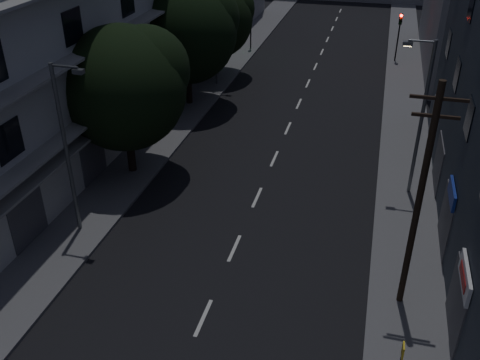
% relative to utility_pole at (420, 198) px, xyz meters
% --- Properties ---
extents(ground, '(160.00, 160.00, 0.00)m').
position_rel_utility_pole_xyz_m(ground, '(-7.21, 15.74, -4.87)').
color(ground, black).
rests_on(ground, ground).
extents(sidewalk_left, '(3.00, 90.00, 0.15)m').
position_rel_utility_pole_xyz_m(sidewalk_left, '(-14.71, 15.74, -4.79)').
color(sidewalk_left, '#565659').
rests_on(sidewalk_left, ground).
extents(sidewalk_right, '(3.00, 90.00, 0.15)m').
position_rel_utility_pole_xyz_m(sidewalk_right, '(0.29, 15.74, -4.79)').
color(sidewalk_right, '#565659').
rests_on(sidewalk_right, ground).
extents(lane_markings, '(0.15, 60.50, 0.01)m').
position_rel_utility_pole_xyz_m(lane_markings, '(-7.21, 21.99, -4.86)').
color(lane_markings, beige).
rests_on(lane_markings, ground).
extents(building_left, '(7.00, 36.00, 14.00)m').
position_rel_utility_pole_xyz_m(building_left, '(-19.19, 8.74, 2.13)').
color(building_left, '#B5B6B0').
rests_on(building_left, ground).
extents(tree_near, '(6.59, 6.59, 8.13)m').
position_rel_utility_pole_xyz_m(tree_near, '(-14.57, 7.19, 0.37)').
color(tree_near, black).
rests_on(tree_near, sidewalk_left).
extents(tree_mid, '(6.96, 6.96, 8.57)m').
position_rel_utility_pole_xyz_m(tree_mid, '(-14.85, 17.65, 0.64)').
color(tree_mid, black).
rests_on(tree_mid, sidewalk_left).
extents(tree_far, '(6.05, 6.05, 7.49)m').
position_rel_utility_pole_xyz_m(tree_far, '(-14.87, 24.23, -0.03)').
color(tree_far, black).
rests_on(tree_far, sidewalk_left).
extents(traffic_signal_far_right, '(0.28, 0.37, 4.10)m').
position_rel_utility_pole_xyz_m(traffic_signal_far_right, '(-0.53, 31.67, -1.77)').
color(traffic_signal_far_right, black).
rests_on(traffic_signal_far_right, sidewalk_right).
extents(traffic_signal_far_left, '(0.28, 0.37, 4.10)m').
position_rel_utility_pole_xyz_m(traffic_signal_far_left, '(-13.91, 32.18, -1.77)').
color(traffic_signal_far_left, black).
rests_on(traffic_signal_far_left, sidewalk_left).
extents(street_lamp_left_near, '(1.51, 0.25, 8.00)m').
position_rel_utility_pole_xyz_m(street_lamp_left_near, '(-14.51, 1.23, -0.27)').
color(street_lamp_left_near, '#595E61').
rests_on(street_lamp_left_near, sidewalk_left).
extents(street_lamp_right, '(1.51, 0.25, 8.00)m').
position_rel_utility_pole_xyz_m(street_lamp_right, '(0.31, 8.66, -0.27)').
color(street_lamp_right, slate).
rests_on(street_lamp_right, sidewalk_right).
extents(street_lamp_left_far, '(1.51, 0.25, 8.00)m').
position_rel_utility_pole_xyz_m(street_lamp_left_far, '(-14.06, 21.97, -0.27)').
color(street_lamp_left_far, '#585A60').
rests_on(street_lamp_left_far, sidewalk_left).
extents(utility_pole, '(1.80, 0.24, 9.00)m').
position_rel_utility_pole_xyz_m(utility_pole, '(0.00, 0.00, 0.00)').
color(utility_pole, black).
rests_on(utility_pole, sidewalk_right).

